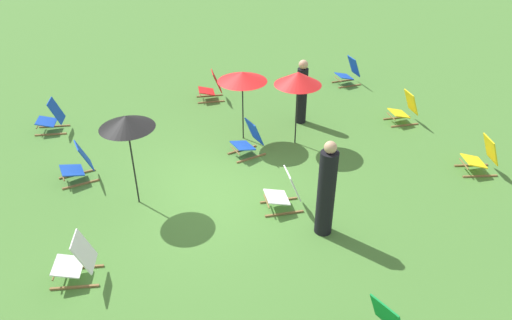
{
  "coord_description": "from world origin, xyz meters",
  "views": [
    {
      "loc": [
        7.84,
        -1.82,
        5.69
      ],
      "look_at": [
        0.0,
        1.2,
        0.5
      ],
      "focal_mm": 33.4,
      "sensor_mm": 36.0,
      "label": 1
    }
  ],
  "objects_px": {
    "deckchair_9": "(249,140)",
    "umbrella_2": "(126,122)",
    "deckchair_0": "(405,109)",
    "person_1": "(326,191)",
    "deckchair_10": "(77,261)",
    "umbrella_1": "(298,78)",
    "person_0": "(302,93)",
    "deckchair_5": "(212,87)",
    "deckchair_7": "(349,72)",
    "umbrella_0": "(242,77)",
    "deckchair_1": "(52,118)",
    "deckchair_4": "(482,157)",
    "deckchair_2": "(79,164)",
    "deckchair_3": "(285,192)"
  },
  "relations": [
    {
      "from": "deckchair_1",
      "to": "umbrella_2",
      "type": "relative_size",
      "value": 0.45
    },
    {
      "from": "deckchair_7",
      "to": "umbrella_1",
      "type": "bearing_deg",
      "value": -46.5
    },
    {
      "from": "umbrella_0",
      "to": "umbrella_2",
      "type": "relative_size",
      "value": 0.9
    },
    {
      "from": "deckchair_1",
      "to": "deckchair_5",
      "type": "height_order",
      "value": "same"
    },
    {
      "from": "deckchair_2",
      "to": "umbrella_1",
      "type": "xyz_separation_m",
      "value": [
        0.21,
        4.92,
        1.28
      ]
    },
    {
      "from": "deckchair_7",
      "to": "deckchair_10",
      "type": "relative_size",
      "value": 0.97
    },
    {
      "from": "deckchair_1",
      "to": "person_0",
      "type": "relative_size",
      "value": 0.51
    },
    {
      "from": "deckchair_10",
      "to": "person_1",
      "type": "bearing_deg",
      "value": 100.07
    },
    {
      "from": "deckchair_7",
      "to": "umbrella_2",
      "type": "height_order",
      "value": "umbrella_2"
    },
    {
      "from": "umbrella_0",
      "to": "deckchair_5",
      "type": "bearing_deg",
      "value": -178.75
    },
    {
      "from": "deckchair_9",
      "to": "umbrella_2",
      "type": "relative_size",
      "value": 0.44
    },
    {
      "from": "person_1",
      "to": "deckchair_3",
      "type": "bearing_deg",
      "value": 163.18
    },
    {
      "from": "deckchair_0",
      "to": "deckchair_7",
      "type": "relative_size",
      "value": 1.0
    },
    {
      "from": "deckchair_5",
      "to": "deckchair_7",
      "type": "xyz_separation_m",
      "value": [
        0.4,
        4.22,
        0.0
      ]
    },
    {
      "from": "deckchair_4",
      "to": "umbrella_1",
      "type": "relative_size",
      "value": 0.48
    },
    {
      "from": "deckchair_0",
      "to": "deckchair_9",
      "type": "bearing_deg",
      "value": -80.87
    },
    {
      "from": "umbrella_2",
      "to": "person_1",
      "type": "relative_size",
      "value": 1.01
    },
    {
      "from": "umbrella_0",
      "to": "person_1",
      "type": "bearing_deg",
      "value": 2.61
    },
    {
      "from": "deckchair_2",
      "to": "deckchair_10",
      "type": "distance_m",
      "value": 3.0
    },
    {
      "from": "deckchair_0",
      "to": "umbrella_2",
      "type": "distance_m",
      "value": 7.22
    },
    {
      "from": "deckchair_5",
      "to": "person_1",
      "type": "distance_m",
      "value": 6.33
    },
    {
      "from": "deckchair_4",
      "to": "umbrella_0",
      "type": "xyz_separation_m",
      "value": [
        -3.25,
        -4.3,
        1.24
      ]
    },
    {
      "from": "deckchair_0",
      "to": "deckchair_4",
      "type": "distance_m",
      "value": 2.58
    },
    {
      "from": "deckchair_5",
      "to": "deckchair_2",
      "type": "bearing_deg",
      "value": -41.6
    },
    {
      "from": "deckchair_3",
      "to": "deckchair_9",
      "type": "height_order",
      "value": "same"
    },
    {
      "from": "umbrella_1",
      "to": "umbrella_2",
      "type": "xyz_separation_m",
      "value": [
        1.05,
        -3.91,
        0.13
      ]
    },
    {
      "from": "deckchair_10",
      "to": "umbrella_1",
      "type": "height_order",
      "value": "umbrella_1"
    },
    {
      "from": "umbrella_0",
      "to": "umbrella_1",
      "type": "bearing_deg",
      "value": 58.56
    },
    {
      "from": "deckchair_4",
      "to": "deckchair_1",
      "type": "bearing_deg",
      "value": -104.08
    },
    {
      "from": "deckchair_0",
      "to": "deckchair_4",
      "type": "height_order",
      "value": "same"
    },
    {
      "from": "deckchair_10",
      "to": "umbrella_1",
      "type": "distance_m",
      "value": 5.97
    },
    {
      "from": "deckchair_0",
      "to": "deckchair_9",
      "type": "xyz_separation_m",
      "value": [
        0.08,
        -4.32,
        0.0
      ]
    },
    {
      "from": "deckchair_3",
      "to": "person_0",
      "type": "bearing_deg",
      "value": 158.51
    },
    {
      "from": "deckchair_2",
      "to": "umbrella_2",
      "type": "distance_m",
      "value": 2.14
    },
    {
      "from": "umbrella_2",
      "to": "deckchair_0",
      "type": "bearing_deg",
      "value": 98.45
    },
    {
      "from": "deckchair_0",
      "to": "deckchair_10",
      "type": "distance_m",
      "value": 8.68
    },
    {
      "from": "deckchair_9",
      "to": "person_0",
      "type": "xyz_separation_m",
      "value": [
        -1.05,
        1.83,
        0.45
      ]
    },
    {
      "from": "person_0",
      "to": "deckchair_0",
      "type": "bearing_deg",
      "value": 145.47
    },
    {
      "from": "deckchair_9",
      "to": "deckchair_2",
      "type": "bearing_deg",
      "value": -104.04
    },
    {
      "from": "deckchair_1",
      "to": "deckchair_7",
      "type": "distance_m",
      "value": 8.48
    },
    {
      "from": "deckchair_4",
      "to": "deckchair_9",
      "type": "height_order",
      "value": "same"
    },
    {
      "from": "deckchair_9",
      "to": "person_0",
      "type": "bearing_deg",
      "value": 110.59
    },
    {
      "from": "person_0",
      "to": "deckchair_5",
      "type": "bearing_deg",
      "value": -64.63
    },
    {
      "from": "deckchair_2",
      "to": "umbrella_1",
      "type": "relative_size",
      "value": 0.46
    },
    {
      "from": "person_1",
      "to": "deckchair_10",
      "type": "bearing_deg",
      "value": -134.07
    },
    {
      "from": "deckchair_10",
      "to": "umbrella_0",
      "type": "xyz_separation_m",
      "value": [
        -3.44,
        4.04,
        1.24
      ]
    },
    {
      "from": "deckchair_10",
      "to": "umbrella_1",
      "type": "xyz_separation_m",
      "value": [
        -2.78,
        5.12,
        1.28
      ]
    },
    {
      "from": "umbrella_0",
      "to": "umbrella_2",
      "type": "distance_m",
      "value": 3.3
    },
    {
      "from": "deckchair_3",
      "to": "deckchair_5",
      "type": "bearing_deg",
      "value": -172.53
    },
    {
      "from": "deckchair_7",
      "to": "deckchair_10",
      "type": "distance_m",
      "value": 9.89
    }
  ]
}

